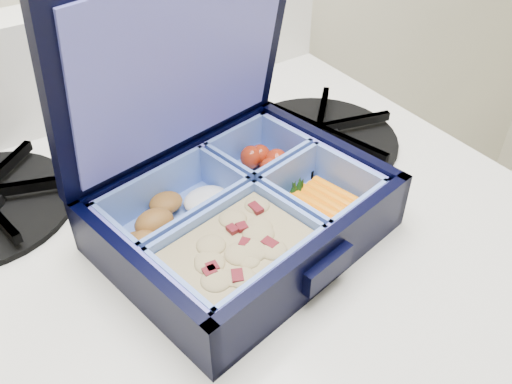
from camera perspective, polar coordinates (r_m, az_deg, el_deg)
bento_box at (r=0.49m, az=-1.34°, el=-2.23°), size 0.27×0.23×0.06m
burner_grate at (r=0.63m, az=6.60°, el=6.25°), size 0.22×0.22×0.03m
fork at (r=0.61m, az=-6.48°, el=4.39°), size 0.14×0.17×0.01m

